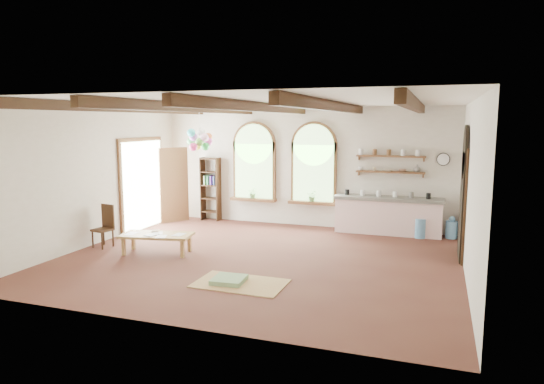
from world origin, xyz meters
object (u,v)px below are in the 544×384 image
at_px(coffee_table, 157,236).
at_px(balloon_cluster, 199,140).
at_px(side_chair, 104,235).
at_px(kitchen_counter, 388,215).

xyz_separation_m(coffee_table, balloon_cluster, (-0.29, 2.62, 1.96)).
bearing_deg(side_chair, kitchen_counter, 29.98).
height_order(coffee_table, side_chair, side_chair).
relative_size(kitchen_counter, coffee_table, 1.67).
bearing_deg(kitchen_counter, side_chair, -150.02).
distance_m(kitchen_counter, coffee_table, 5.71).
relative_size(side_chair, balloon_cluster, 0.84).
relative_size(coffee_table, side_chair, 1.67).
xyz_separation_m(coffee_table, side_chair, (-1.45, 0.09, -0.10)).
distance_m(kitchen_counter, balloon_cluster, 5.22).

